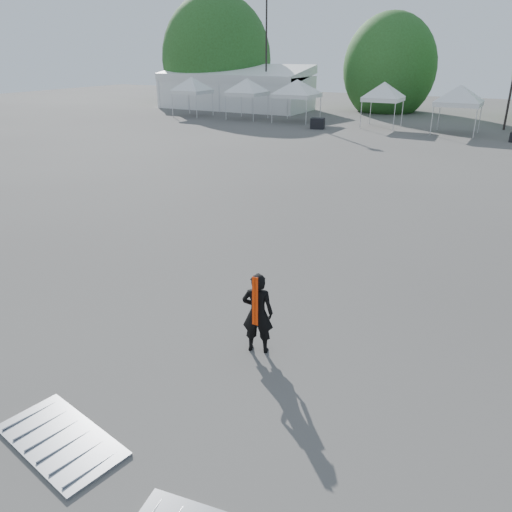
% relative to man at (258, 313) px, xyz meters
% --- Properties ---
extents(ground, '(120.00, 120.00, 0.00)m').
position_rel_man_xyz_m(ground, '(-0.77, 2.77, -0.83)').
color(ground, '#474442').
rests_on(ground, ground).
extents(marquee, '(15.00, 6.25, 4.23)m').
position_rel_man_xyz_m(marquee, '(-22.77, 37.77, 1.14)').
color(marquee, white).
rests_on(marquee, ground).
extents(light_pole_west, '(0.60, 0.25, 10.30)m').
position_rel_man_xyz_m(light_pole_west, '(-18.77, 36.77, 4.94)').
color(light_pole_west, black).
rests_on(light_pole_west, ground).
extents(tree_far_w, '(4.80, 4.80, 7.30)m').
position_rel_man_xyz_m(tree_far_w, '(-26.77, 40.77, 3.70)').
color(tree_far_w, '#382314').
rests_on(tree_far_w, ground).
extents(tree_mid_w, '(4.16, 4.16, 6.33)m').
position_rel_man_xyz_m(tree_mid_w, '(-8.77, 42.77, 3.10)').
color(tree_mid_w, '#382314').
rests_on(tree_mid_w, ground).
extents(tent_a, '(3.95, 3.95, 3.88)m').
position_rel_man_xyz_m(tent_a, '(-23.10, 30.83, 2.22)').
color(tent_a, silver).
rests_on(tent_a, ground).
extents(tent_b, '(4.03, 4.03, 3.88)m').
position_rel_man_xyz_m(tent_b, '(-17.76, 31.28, 2.22)').
color(tent_b, silver).
rests_on(tent_b, ground).
extents(tent_c, '(4.55, 4.55, 3.88)m').
position_rel_man_xyz_m(tent_c, '(-13.28, 31.60, 2.23)').
color(tent_c, silver).
rests_on(tent_c, ground).
extents(tent_d, '(3.82, 3.82, 3.88)m').
position_rel_man_xyz_m(tent_d, '(-6.22, 31.73, 2.22)').
color(tent_d, silver).
rests_on(tent_d, ground).
extents(tent_e, '(4.24, 4.24, 3.88)m').
position_rel_man_xyz_m(tent_e, '(-0.73, 30.89, 2.22)').
color(tent_e, silver).
rests_on(tent_e, ground).
extents(man, '(0.70, 0.56, 1.66)m').
position_rel_man_xyz_m(man, '(0.00, 0.00, 0.00)').
color(man, black).
rests_on(man, ground).
extents(barrier_left, '(2.28, 1.46, 0.07)m').
position_rel_man_xyz_m(barrier_left, '(-1.44, -3.62, -0.80)').
color(barrier_left, '#9B9EA2').
rests_on(barrier_left, ground).
extents(crate_west, '(1.16, 0.99, 0.78)m').
position_rel_man_xyz_m(crate_west, '(-10.23, 28.71, -0.44)').
color(crate_west, black).
rests_on(crate_west, ground).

